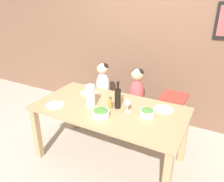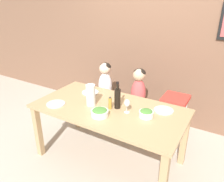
# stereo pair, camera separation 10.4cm
# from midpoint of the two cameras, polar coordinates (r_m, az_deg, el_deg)

# --- Properties ---
(ground_plane) EXTENTS (14.00, 14.00, 0.00)m
(ground_plane) POSITION_cam_midpoint_polar(r_m,az_deg,el_deg) (2.93, 0.36, -17.06)
(ground_plane) COLOR #BCB2A3
(wall_back) EXTENTS (10.00, 0.09, 2.70)m
(wall_back) POSITION_cam_midpoint_polar(r_m,az_deg,el_deg) (3.46, 11.82, 13.79)
(wall_back) COLOR brown
(wall_back) RESTS_ON ground_plane
(dining_table) EXTENTS (1.74, 0.90, 0.73)m
(dining_table) POSITION_cam_midpoint_polar(r_m,az_deg,el_deg) (2.56, 0.40, -6.09)
(dining_table) COLOR tan
(dining_table) RESTS_ON ground_plane
(chair_far_left) EXTENTS (0.37, 0.41, 0.44)m
(chair_far_left) POSITION_cam_midpoint_polar(r_m,az_deg,el_deg) (3.44, -0.85, -3.02)
(chair_far_left) COLOR silver
(chair_far_left) RESTS_ON ground_plane
(chair_far_center) EXTENTS (0.37, 0.41, 0.44)m
(chair_far_center) POSITION_cam_midpoint_polar(r_m,az_deg,el_deg) (3.22, 7.55, -5.23)
(chair_far_center) COLOR silver
(chair_far_center) RESTS_ON ground_plane
(chair_right_highchair) EXTENTS (0.32, 0.34, 0.72)m
(chair_right_highchair) POSITION_cam_midpoint_polar(r_m,az_deg,el_deg) (3.00, 16.93, -4.41)
(chair_right_highchair) COLOR silver
(chair_right_highchair) RESTS_ON ground_plane
(person_child_left) EXTENTS (0.21, 0.20, 0.57)m
(person_child_left) POSITION_cam_midpoint_polar(r_m,az_deg,el_deg) (3.29, -0.88, 2.83)
(person_child_left) COLOR silver
(person_child_left) RESTS_ON chair_far_left
(person_child_center) EXTENTS (0.21, 0.20, 0.57)m
(person_child_center) POSITION_cam_midpoint_polar(r_m,az_deg,el_deg) (3.06, 7.93, 0.94)
(person_child_center) COLOR #C64C4C
(person_child_center) RESTS_ON chair_far_center
(wine_bottle) EXTENTS (0.07, 0.07, 0.32)m
(wine_bottle) POSITION_cam_midpoint_polar(r_m,az_deg,el_deg) (2.46, 2.65, -1.82)
(wine_bottle) COLOR black
(wine_bottle) RESTS_ON dining_table
(paper_towel_roll) EXTENTS (0.11, 0.11, 0.25)m
(paper_towel_roll) POSITION_cam_midpoint_polar(r_m,az_deg,el_deg) (2.53, -4.40, -1.09)
(paper_towel_roll) COLOR white
(paper_towel_roll) RESTS_ON dining_table
(wine_glass_near) EXTENTS (0.06, 0.06, 0.16)m
(wine_glass_near) POSITION_cam_midpoint_polar(r_m,az_deg,el_deg) (2.37, 5.17, -3.32)
(wine_glass_near) COLOR white
(wine_glass_near) RESTS_ON dining_table
(salad_bowl_large) EXTENTS (0.19, 0.19, 0.09)m
(salad_bowl_large) POSITION_cam_midpoint_polar(r_m,az_deg,el_deg) (2.33, -1.95, -5.57)
(salad_bowl_large) COLOR white
(salad_bowl_large) RESTS_ON dining_table
(salad_bowl_small) EXTENTS (0.15, 0.15, 0.09)m
(salad_bowl_small) POSITION_cam_midpoint_polar(r_m,az_deg,el_deg) (2.35, 10.20, -5.73)
(salad_bowl_small) COLOR white
(salad_bowl_small) RESTS_ON dining_table
(dinner_plate_front_left) EXTENTS (0.22, 0.22, 0.01)m
(dinner_plate_front_left) POSITION_cam_midpoint_polar(r_m,az_deg,el_deg) (2.65, -13.39, -3.32)
(dinner_plate_front_left) COLOR silver
(dinner_plate_front_left) RESTS_ON dining_table
(dinner_plate_back_left) EXTENTS (0.22, 0.22, 0.01)m
(dinner_plate_back_left) POSITION_cam_midpoint_polar(r_m,az_deg,el_deg) (2.90, -4.66, -0.35)
(dinner_plate_back_left) COLOR silver
(dinner_plate_back_left) RESTS_ON dining_table
(dinner_plate_back_right) EXTENTS (0.22, 0.22, 0.01)m
(dinner_plate_back_right) POSITION_cam_midpoint_polar(r_m,az_deg,el_deg) (2.52, 14.50, -4.92)
(dinner_plate_back_right) COLOR silver
(dinner_plate_back_right) RESTS_ON dining_table
(condiment_bottle_hot_sauce) EXTENTS (0.04, 0.04, 0.15)m
(condiment_bottle_hot_sauce) POSITION_cam_midpoint_polar(r_m,az_deg,el_deg) (2.46, 0.71, -3.13)
(condiment_bottle_hot_sauce) COLOR #BC8E33
(condiment_bottle_hot_sauce) RESTS_ON dining_table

